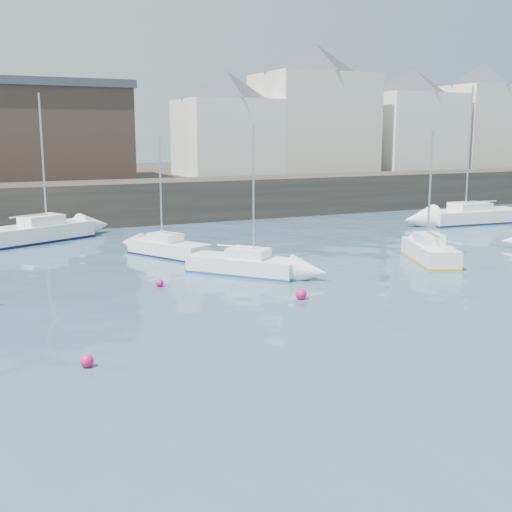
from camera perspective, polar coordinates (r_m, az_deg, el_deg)
name	(u,v)px	position (r m, az deg, el deg)	size (l,w,h in m)	color
water	(465,400)	(16.82, 18.07, -12.04)	(220.00, 220.00, 0.00)	#2D4760
quay_wall	(121,202)	(47.65, -11.88, 4.69)	(90.00, 5.00, 3.00)	#28231E
land_strip	(77,186)	(65.24, -15.59, 6.03)	(90.00, 32.00, 2.80)	#28231E
bldg_east_a	(313,107)	(61.50, 5.12, 13.02)	(13.36, 13.36, 11.80)	beige
bldg_east_b	(411,119)	(67.28, 13.63, 11.77)	(11.88, 11.88, 9.95)	white
bldg_east_c	(480,115)	(73.23, 19.27, 11.77)	(11.14, 11.14, 10.95)	beige
bldg_east_d	(226,122)	(57.01, -2.66, 11.78)	(11.14, 11.14, 8.95)	white
warehouse	(18,131)	(54.36, -20.37, 10.39)	(16.40, 10.40, 7.60)	#3D2D26
sailboat_b	(244,264)	(29.64, -1.08, -0.75)	(4.70, 5.11, 6.78)	white
sailboat_c	(430,251)	(33.77, 15.18, 0.40)	(3.39, 5.23, 6.58)	white
sailboat_f	(168,248)	(34.27, -7.82, 0.72)	(3.55, 4.96, 6.23)	white
sailboat_g	(473,216)	(49.17, 18.73, 3.42)	(7.79, 2.97, 9.67)	white
sailboat_h	(38,232)	(40.73, -18.82, 2.02)	(7.07, 4.89, 8.75)	white
buoy_near	(87,367)	(18.70, -14.78, -9.51)	(0.39, 0.39, 0.39)	#DC1465
buoy_mid	(301,299)	(25.28, 4.02, -3.84)	(0.45, 0.45, 0.45)	#DC1465
buoy_far	(160,287)	(27.55, -8.57, -2.71)	(0.35, 0.35, 0.35)	#DC1465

